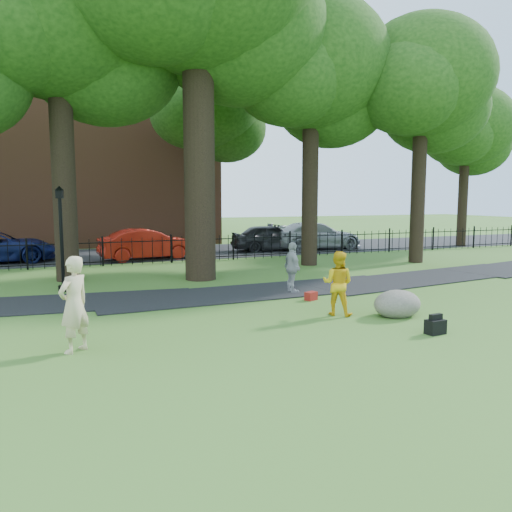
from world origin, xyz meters
name	(u,v)px	position (x,y,z in m)	size (l,w,h in m)	color
ground	(281,324)	(0.00, 0.00, 0.00)	(120.00, 120.00, 0.00)	#426B25
footpath	(258,292)	(1.00, 3.90, 0.00)	(36.00, 2.60, 0.03)	black
street	(155,254)	(0.00, 16.00, 0.00)	(80.00, 7.00, 0.02)	black
iron_fence	(171,250)	(0.00, 12.00, 0.60)	(44.00, 0.04, 1.20)	black
brick_building	(67,149)	(-4.00, 24.00, 6.00)	(18.00, 8.00, 12.00)	brown
tree_row	(201,59)	(0.52, 8.40, 8.15)	(26.82, 7.96, 12.42)	black
woman	(74,304)	(-4.56, -0.44, 0.93)	(0.68, 0.45, 1.87)	#CDB98D
man	(338,283)	(1.74, 0.33, 0.81)	(0.79, 0.62, 1.63)	gold
pedestrian	(292,268)	(1.95, 3.41, 0.80)	(0.93, 0.39, 1.60)	#9F9FA3
boulder	(397,302)	(3.06, -0.34, 0.36)	(1.24, 0.94, 0.73)	slate
lamppost	(61,240)	(-4.68, 6.36, 1.63)	(0.33, 0.33, 3.33)	black
backpack	(435,327)	(2.80, -2.01, 0.16)	(0.43, 0.27, 0.32)	black
red_bag	(311,296)	(1.98, 2.20, 0.12)	(0.36, 0.22, 0.24)	maroon
red_sedan	(147,244)	(-0.82, 13.50, 0.74)	(1.57, 4.51, 1.48)	#98150B
grey_car	(271,238)	(6.24, 14.89, 0.75)	(1.77, 4.40, 1.50)	black
silver_car	(316,236)	(9.00, 14.78, 0.77)	(2.17, 5.34, 1.55)	gray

